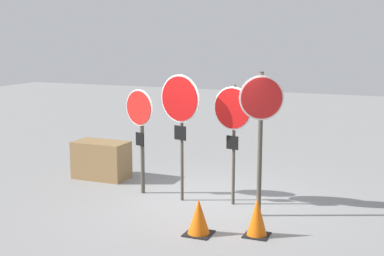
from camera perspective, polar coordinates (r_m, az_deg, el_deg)
ground_plane at (r=10.19m, az=1.14°, el=-8.02°), size 40.00×40.00×0.00m
stop_sign_0 at (r=10.51m, az=-5.55°, el=0.68°), size 0.69×0.25×2.10m
stop_sign_1 at (r=9.94m, az=-1.28°, el=2.20°), size 0.87×0.27×2.42m
stop_sign_2 at (r=9.75m, az=4.37°, el=1.14°), size 0.78×0.21×2.26m
stop_sign_3 at (r=9.13m, az=7.36°, el=1.21°), size 0.71×0.31×2.53m
traffic_cone_0 at (r=8.58m, az=6.96°, el=-9.42°), size 0.39×0.39×0.62m
traffic_cone_1 at (r=8.59m, az=0.72°, el=-9.48°), size 0.43×0.43×0.58m
storage_crate at (r=11.98m, az=-9.64°, el=-3.38°), size 1.19×0.66×0.82m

